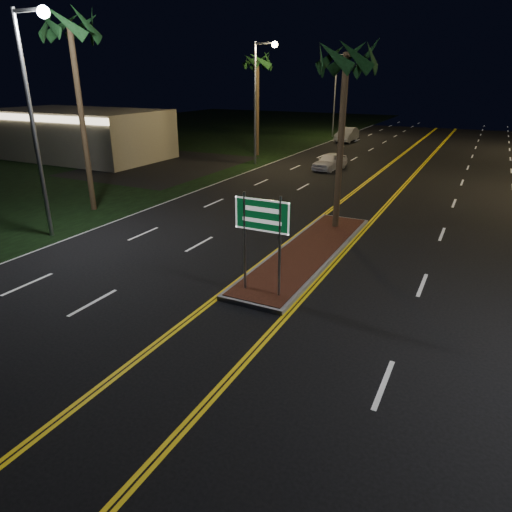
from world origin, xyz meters
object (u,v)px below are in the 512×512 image
Objects in this scene: streetlight_left_far at (339,85)px; car_near at (330,160)px; palm_left_near at (70,28)px; car_far at (347,133)px; streetlight_left_mid at (260,90)px; median_island at (308,252)px; commercial_building at (78,134)px; palm_median at (346,58)px; palm_left_far at (258,62)px; streetlight_left_near at (35,102)px; highway_sign at (262,225)px.

streetlight_left_far is 2.05× the size of car_near.
car_far is at bearing 82.63° from palm_left_near.
streetlight_left_mid and streetlight_left_far have the same top height.
commercial_building is (-26.00, 12.99, 1.92)m from median_island.
palm_median is (10.61, -33.50, 1.62)m from streetlight_left_far.
streetlight_left_far is 16.28m from palm_left_far.
streetlight_left_near is (15.39, -15.99, 3.65)m from commercial_building.
highway_sign is 0.36× the size of palm_left_far.
palm_median is (10.61, -13.50, 1.62)m from streetlight_left_mid.
streetlight_left_mid is 0.92× the size of palm_left_near.
streetlight_left_far is at bearing 82.22° from palm_left_far.
commercial_building is 1.67× the size of streetlight_left_far.
palm_left_near is 20.02m from palm_left_far.
streetlight_left_near and streetlight_left_mid have the same top height.
highway_sign is 42.67m from streetlight_left_far.
palm_median is (10.61, 6.50, 1.62)m from streetlight_left_near.
palm_left_far is 1.70× the size of car_far.
palm_median is at bearing -72.42° from streetlight_left_far.
car_near is (7.96, -3.64, -7.01)m from palm_left_far.
palm_left_far reaches higher than commercial_building.
car_near is at bearing -78.05° from car_far.
palm_left_far is (-12.80, 17.50, 0.47)m from palm_median.
palm_left_near is 33.74m from car_far.
car_near is (-4.84, 21.56, -1.67)m from highway_sign.
palm_left_near is (-12.50, 5.20, 6.28)m from highway_sign.
palm_median is at bearing -61.88° from car_near.
median_island is at bearing -26.55° from commercial_building.
car_near is at bearing -24.60° from palm_left_far.
streetlight_left_near is 1.00× the size of streetlight_left_mid.
palm_median is at bearing 11.31° from palm_left_near.
commercial_building is at bearing -122.65° from streetlight_left_far.
median_island is at bearing -58.64° from palm_left_far.
commercial_building is 16.31m from streetlight_left_mid.
streetlight_left_mid is 17.25m from palm_median.
streetlight_left_near is at bearing -90.00° from streetlight_left_far.
median_island is 1.05× the size of palm_left_near.
palm_left_far is at bearing 121.36° from median_island.
streetlight_left_mid reaches higher than median_island.
palm_median is at bearing 31.49° from streetlight_left_near.
palm_left_far is (-12.80, 25.20, 5.34)m from highway_sign.
car_far reaches higher than median_island.
streetlight_left_mid reaches higher than palm_left_far.
streetlight_left_far is 1.02× the size of palm_left_far.
highway_sign is at bearing -90.00° from median_island.
median_island is at bearing 90.00° from highway_sign.
commercial_building is 19.25m from palm_left_near.
highway_sign is 22.16m from car_near.
car_near is at bearing 105.59° from median_island.
commercial_building is at bearing 138.39° from palm_left_near.
streetlight_left_near reaches higher than palm_median.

